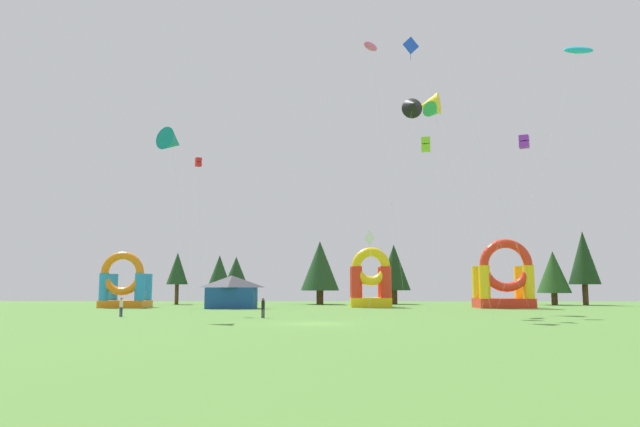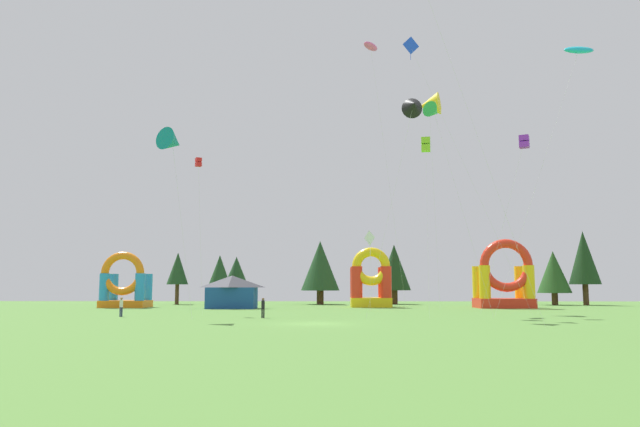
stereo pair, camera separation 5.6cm
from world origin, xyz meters
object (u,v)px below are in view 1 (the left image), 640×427
object	(u,v)px
kite_yellow_delta	(429,105)
kite_lime_box	(426,145)
festival_tent	(232,292)
kite_cyan_parafoil	(579,50)
kite_red_box	(198,163)
kite_black_delta	(413,106)
person_left_edge	(121,305)
kite_purple_box	(524,142)
inflatable_red_slide	(371,285)
kite_teal_delta	(172,142)
kite_blue_diamond	(411,48)
kite_white_diamond	(371,239)
inflatable_yellow_castle	(124,287)
inflatable_orange_dome	(504,283)
person_near_camera	(263,306)
kite_green_delta	(434,111)
kite_pink_parafoil	(371,47)

from	to	relation	value
kite_yellow_delta	kite_lime_box	distance (m)	11.83
festival_tent	kite_cyan_parafoil	bearing A→B (deg)	-19.91
kite_red_box	kite_black_delta	world-z (taller)	kite_black_delta
person_left_edge	kite_black_delta	bearing A→B (deg)	-57.06
kite_black_delta	kite_purple_box	world-z (taller)	kite_black_delta
person_left_edge	inflatable_red_slide	xyz separation A→B (m)	(21.55, 23.10, 1.72)
kite_teal_delta	kite_lime_box	xyz separation A→B (m)	(20.67, 5.24, 0.91)
kite_blue_diamond	festival_tent	size ratio (longest dim) A/B	5.11
kite_cyan_parafoil	person_left_edge	xyz separation A→B (m)	(-40.17, -5.83, -23.47)
kite_white_diamond	inflatable_yellow_castle	world-z (taller)	kite_white_diamond
kite_cyan_parafoil	festival_tent	xyz separation A→B (m)	(-34.32, 12.43, -22.58)
kite_white_diamond	kite_teal_delta	xyz separation A→B (m)	(-16.52, -16.52, 6.36)
kite_purple_box	inflatable_orange_dome	size ratio (longest dim) A/B	2.10
kite_red_box	person_left_edge	xyz separation A→B (m)	(-4.73, -5.34, -12.78)
inflatable_red_slide	inflatable_orange_dome	size ratio (longest dim) A/B	0.90
person_near_camera	inflatable_orange_dome	world-z (taller)	inflatable_orange_dome
person_near_camera	inflatable_orange_dome	size ratio (longest dim) A/B	0.20
kite_yellow_delta	kite_green_delta	xyz separation A→B (m)	(-1.46, -10.90, -3.96)
person_left_edge	festival_tent	xyz separation A→B (m)	(5.85, 18.26, 0.89)
kite_purple_box	kite_cyan_parafoil	bearing A→B (deg)	0.98
kite_teal_delta	kite_green_delta	bearing A→B (deg)	10.66
inflatable_red_slide	kite_cyan_parafoil	bearing A→B (deg)	-42.84
festival_tent	kite_teal_delta	bearing A→B (deg)	-93.68
kite_blue_diamond	person_left_edge	bearing A→B (deg)	-159.11
kite_cyan_parafoil	kite_blue_diamond	size ratio (longest dim) A/B	0.93
kite_teal_delta	kite_red_box	bearing A→B (deg)	88.32
inflatable_red_slide	person_left_edge	bearing A→B (deg)	-133.01
person_left_edge	inflatable_orange_dome	xyz separation A→B (m)	(36.51, 20.21, 1.93)
kite_green_delta	inflatable_yellow_castle	distance (m)	40.86
kite_blue_diamond	kite_black_delta	bearing A→B (deg)	-97.22
inflatable_yellow_castle	kite_pink_parafoil	bearing A→B (deg)	-17.97
kite_lime_box	inflatable_red_slide	world-z (taller)	kite_lime_box
inflatable_orange_dome	festival_tent	xyz separation A→B (m)	(-30.66, -1.94, -1.04)
kite_yellow_delta	kite_black_delta	size ratio (longest dim) A/B	1.26
kite_lime_box	kite_yellow_delta	bearing A→B (deg)	78.37
person_near_camera	kite_white_diamond	bearing A→B (deg)	-105.38
person_near_camera	kite_green_delta	bearing A→B (deg)	-152.29
kite_black_delta	inflatable_orange_dome	xyz separation A→B (m)	(12.93, 21.67, -14.02)
kite_white_diamond	kite_red_box	world-z (taller)	kite_red_box
person_left_edge	festival_tent	distance (m)	19.20
kite_white_diamond	inflatable_red_slide	size ratio (longest dim) A/B	1.14
kite_yellow_delta	kite_teal_delta	distance (m)	28.12
kite_green_delta	kite_red_box	bearing A→B (deg)	168.93
kite_red_box	kite_teal_delta	size ratio (longest dim) A/B	0.96
person_left_edge	kite_yellow_delta	bearing A→B (deg)	-29.40
person_near_camera	kite_cyan_parafoil	bearing A→B (deg)	-149.42
person_left_edge	kite_white_diamond	bearing A→B (deg)	-20.27
kite_white_diamond	kite_purple_box	world-z (taller)	kite_purple_box
kite_blue_diamond	person_left_edge	distance (m)	36.82
kite_yellow_delta	inflatable_orange_dome	distance (m)	22.09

